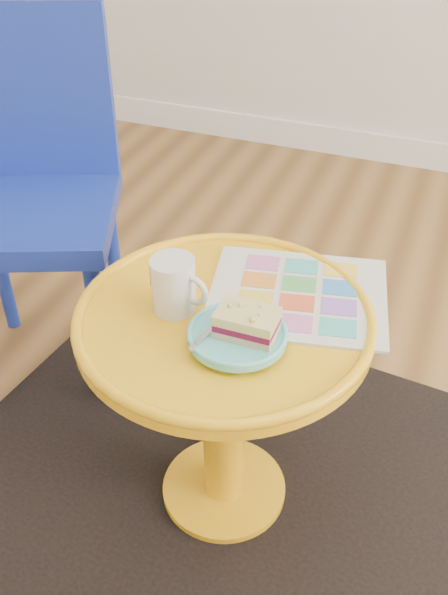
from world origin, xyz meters
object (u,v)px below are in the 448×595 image
(side_table, at_px, (224,373))
(chair, at_px, (32,180))
(mug, at_px, (175,284))
(newspaper, at_px, (298,295))
(plate, at_px, (237,336))

(side_table, distance_m, chair, 0.72)
(chair, xyz_separation_m, mug, (0.54, -0.33, 0.05))
(side_table, relative_size, newspaper, 1.65)
(side_table, height_order, plate, plate)
(plate, bearing_deg, side_table, 127.14)
(newspaper, bearing_deg, side_table, -148.00)
(side_table, distance_m, plate, 0.18)
(newspaper, xyz_separation_m, plate, (-0.06, -0.17, 0.01))
(side_table, bearing_deg, newspaper, 43.59)
(chair, height_order, plate, chair)
(chair, bearing_deg, newspaper, -38.70)
(chair, relative_size, newspaper, 2.76)
(newspaper, relative_size, mug, 2.89)
(mug, bearing_deg, chair, 160.13)
(chair, bearing_deg, mug, -54.24)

